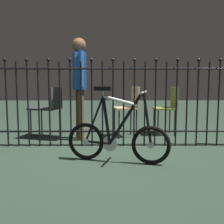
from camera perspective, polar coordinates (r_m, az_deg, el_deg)
ground_plane at (r=3.44m, az=-0.95°, el=-9.46°), size 20.00×20.00×0.00m
iron_fence at (r=3.89m, az=-2.09°, el=2.47°), size 4.21×0.07×1.35m
bicycle at (r=3.17m, az=1.11°, el=-5.29°), size 1.20×0.46×0.89m
chair_charcoal at (r=4.62m, az=-13.13°, el=1.29°), size 0.54×0.54×0.85m
chair_tan at (r=4.60m, az=3.70°, el=1.44°), size 0.46×0.45×0.86m
chair_olive at (r=4.87m, az=11.88°, el=1.39°), size 0.40×0.39×0.84m
person_visitor at (r=4.38m, az=-6.92°, el=6.82°), size 0.25×0.46×1.63m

